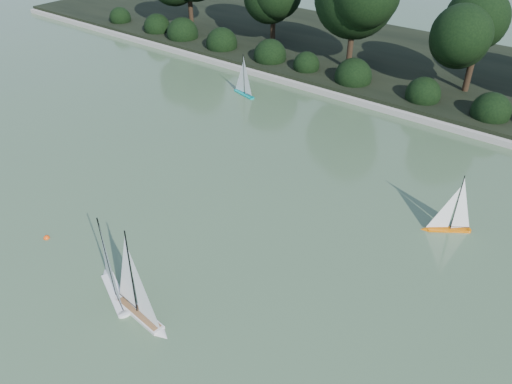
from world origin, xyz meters
TOP-DOWN VIEW (x-y plane):
  - ground at (0.00, 0.00)m, footprint 80.00×80.00m
  - pond_coping at (0.00, 9.00)m, footprint 40.00×0.35m
  - far_bank at (0.00, 13.00)m, footprint 40.00×8.00m
  - tree_line at (1.23, 11.44)m, footprint 26.31×3.93m
  - shrub_hedge at (0.00, 9.90)m, footprint 29.10×1.10m
  - sailboat_white_a at (-1.09, -1.19)m, footprint 1.34×0.73m
  - sailboat_white_b at (-0.18, -1.31)m, footprint 1.41×0.34m
  - sailboat_orange at (3.03, 4.26)m, footprint 0.95×0.72m
  - sailboat_teal at (-4.97, 7.32)m, footprint 1.09×0.43m
  - race_buoy at (-3.42, -1.07)m, footprint 0.13×0.13m

SIDE VIEW (x-z plane):
  - ground at x=0.00m, z-range 0.00..0.00m
  - race_buoy at x=-3.42m, z-range -0.06..0.06m
  - pond_coping at x=0.00m, z-range 0.00..0.18m
  - far_bank at x=0.00m, z-range 0.00..0.30m
  - sailboat_orange at x=3.03m, z-range -0.50..0.96m
  - sailboat_teal at x=-4.97m, z-range -0.51..0.98m
  - sailboat_white_b at x=-0.18m, z-range -0.66..1.25m
  - sailboat_white_a at x=-1.09m, z-range -0.65..1.25m
  - shrub_hedge at x=0.00m, z-range -0.10..1.00m
  - tree_line at x=1.23m, z-range 0.45..4.83m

